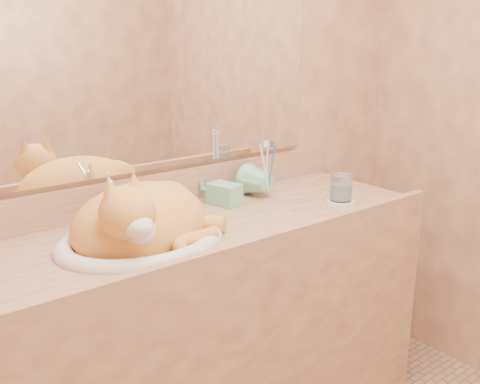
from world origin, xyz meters
TOP-DOWN VIEW (x-y plane):
  - wall_back at (0.00, 1.00)m, footprint 2.40×0.02m
  - vanity_counter at (0.00, 0.72)m, footprint 1.60×0.55m
  - mirror at (0.00, 0.99)m, footprint 1.30×0.02m
  - sink_basin at (-0.24, 0.70)m, footprint 0.57×0.51m
  - faucet at (-0.24, 0.90)m, footprint 0.05×0.12m
  - cat at (-0.23, 0.72)m, footprint 0.49×0.42m
  - soap_dispenser at (0.19, 0.80)m, footprint 0.09×0.10m
  - toothbrush_cup at (0.34, 0.81)m, footprint 0.14×0.14m
  - toothbrushes at (0.34, 0.81)m, footprint 0.04×0.04m
  - saucer at (0.52, 0.61)m, footprint 0.11×0.11m
  - water_glass at (0.52, 0.61)m, footprint 0.08×0.08m

SIDE VIEW (x-z plane):
  - vanity_counter at x=0.00m, z-range 0.00..0.85m
  - saucer at x=0.52m, z-range 0.85..0.86m
  - toothbrush_cup at x=0.34m, z-range 0.85..0.96m
  - water_glass at x=0.52m, z-range 0.86..0.95m
  - cat at x=-0.23m, z-range 0.80..1.05m
  - sink_basin at x=-0.24m, z-range 0.85..1.01m
  - faucet at x=-0.24m, z-range 0.85..1.01m
  - soap_dispenser at x=0.19m, z-range 0.85..1.02m
  - toothbrushes at x=0.34m, z-range 0.87..1.09m
  - wall_back at x=0.00m, z-range 0.00..2.50m
  - mirror at x=0.00m, z-range 0.99..1.79m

